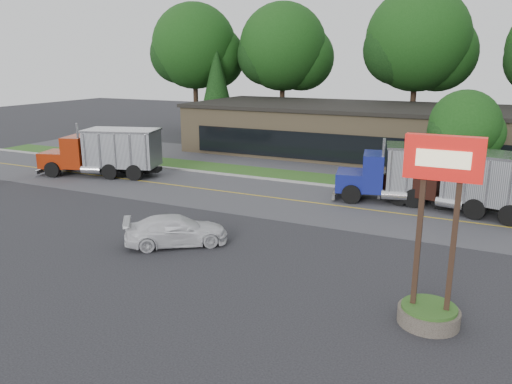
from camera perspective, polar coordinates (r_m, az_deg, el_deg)
ground at (r=22.65m, az=-7.48°, el=-6.10°), size 140.00×140.00×0.00m
road at (r=30.18m, az=1.89°, el=-0.66°), size 60.00×8.00×0.02m
center_line at (r=30.18m, az=1.89°, el=-0.66°), size 60.00×0.12×0.01m
curb at (r=33.95m, az=4.78°, el=1.03°), size 60.00×0.30×0.12m
grass_verge at (r=35.59m, az=5.83°, el=1.65°), size 60.00×3.40×0.03m
far_parking at (r=40.22m, az=8.29°, el=3.09°), size 60.00×7.00×0.02m
strip_mall at (r=45.10m, az=13.18°, el=6.69°), size 32.00×12.00×4.00m
bilo_sign at (r=16.30m, az=19.63°, el=-7.70°), size 2.20×1.90×5.95m
tree_far_a at (r=58.95m, az=-6.86°, el=15.78°), size 10.10×9.51×14.41m
tree_far_b at (r=56.08m, az=3.28°, el=15.78°), size 9.95×9.37×14.20m
tree_far_c at (r=52.32m, az=18.16°, el=15.71°), size 10.48×9.86×14.95m
evergreen_left at (r=55.19m, az=-4.51°, el=11.99°), size 4.34×4.34×9.86m
tree_verge at (r=32.94m, az=22.83°, el=6.72°), size 4.48×4.22×6.40m
dump_truck_red at (r=37.21m, az=-16.67°, el=4.52°), size 8.90×4.86×3.36m
dump_truck_blue at (r=30.15m, az=16.63°, el=2.22°), size 7.27×3.96×3.36m
dump_truck_maroon at (r=29.22m, az=23.41°, el=1.25°), size 8.54×4.33×3.36m
rally_car at (r=22.69m, az=-9.09°, el=-4.35°), size 4.74×4.26×1.32m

